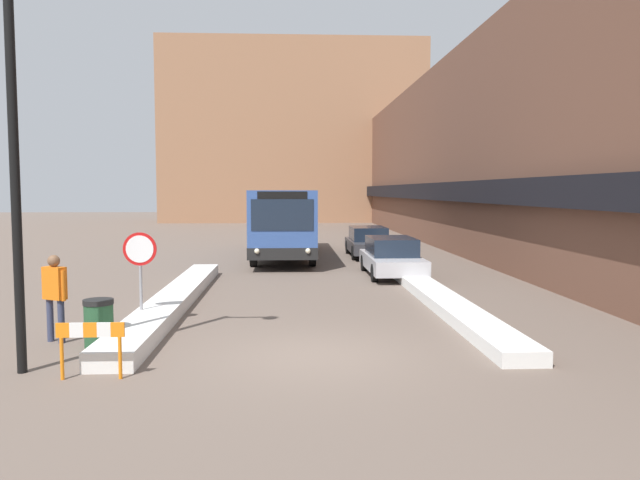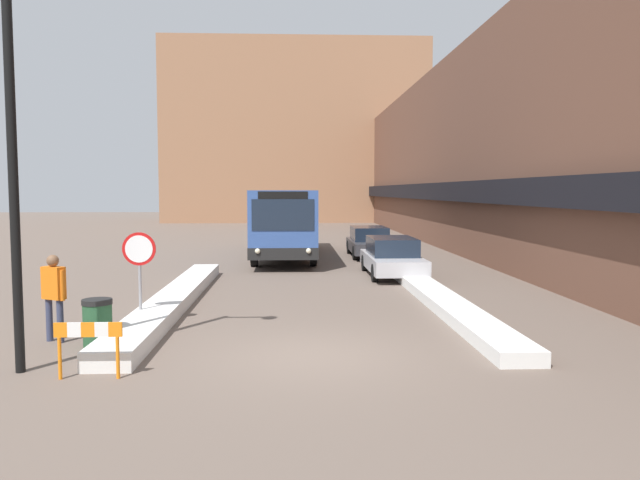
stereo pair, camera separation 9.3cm
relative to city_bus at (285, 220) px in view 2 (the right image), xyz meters
name	(u,v)px [view 2 (the right image)]	position (x,y,z in m)	size (l,w,h in m)	color
ground_plane	(315,356)	(0.76, -17.49, -1.71)	(160.00, 160.00, 0.00)	#66564C
building_row_right	(474,158)	(10.73, 6.51, 3.25)	(5.50, 60.00, 9.97)	brown
building_backdrop_far	(296,134)	(0.76, 34.81, 7.15)	(26.00, 8.00, 17.73)	#996B4C
snow_bank_left	(175,299)	(-2.84, -12.12, -1.53)	(0.90, 12.71, 0.36)	silver
snow_bank_right	(434,295)	(4.36, -11.64, -1.57)	(0.90, 13.78, 0.29)	silver
city_bus	(285,220)	(0.00, 0.00, 0.00)	(2.69, 11.58, 3.10)	#335193
parked_car_front	(392,257)	(3.96, -6.59, -1.01)	(1.85, 4.76, 1.39)	#B7B7BC
parked_car_back	(369,242)	(3.96, 0.06, -1.01)	(1.83, 4.62, 1.40)	#38383D
stop_sign	(139,258)	(-3.16, -14.61, -0.17)	(0.76, 0.08, 2.14)	gray
street_lamp	(26,102)	(-4.05, -18.31, 2.82)	(1.46, 0.36, 7.47)	black
pedestrian	(54,290)	(-4.52, -16.15, -0.64)	(0.53, 0.42, 1.79)	#333851
trash_bin	(98,323)	(-3.52, -16.59, -1.23)	(0.59, 0.59, 0.95)	#234C2D
construction_barricade	(88,339)	(-3.00, -18.75, -1.04)	(1.10, 0.06, 0.94)	orange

